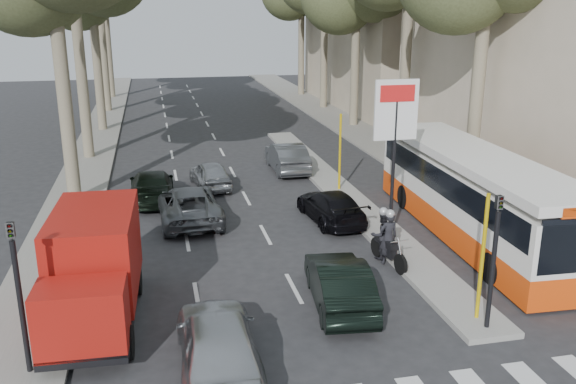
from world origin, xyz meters
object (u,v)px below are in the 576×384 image
red_truck (94,268)px  motorcycle (385,238)px  dark_hatchback (339,283)px  silver_hatchback (218,342)px  city_bus (474,193)px

red_truck → motorcycle: 8.91m
red_truck → motorcycle: bearing=15.5°
dark_hatchback → red_truck: (-6.37, 0.53, 0.83)m
silver_hatchback → dark_hatchback: (3.57, 2.50, -0.08)m
silver_hatchback → red_truck: bearing=-46.4°
motorcycle → dark_hatchback: bearing=-140.2°
silver_hatchback → red_truck: red_truck is taller
silver_hatchback → motorcycle: bearing=-138.6°
red_truck → motorcycle: red_truck is taller
dark_hatchback → city_bus: bearing=-140.4°
silver_hatchback → motorcycle: (5.87, 5.01, 0.10)m
dark_hatchback → motorcycle: bearing=-126.1°
city_bus → red_truck: bearing=-161.9°
dark_hatchback → red_truck: 6.44m
motorcycle → city_bus: bearing=13.8°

